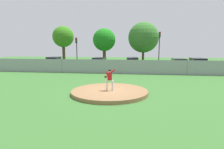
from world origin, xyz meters
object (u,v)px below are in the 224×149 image
(traffic_cone_orange, at_px, (145,69))
(traffic_light_near, at_px, (77,47))
(parked_car_burgundy, at_px, (179,65))
(traffic_light_far, at_px, (159,43))
(parked_car_silver, at_px, (99,64))
(parked_car_slate, at_px, (54,63))
(baseball, at_px, (120,86))
(pitcher_youth, at_px, (110,78))
(parked_car_navy, at_px, (198,64))
(parked_car_champagne, at_px, (132,64))

(traffic_cone_orange, bearing_deg, traffic_light_near, 156.67)
(parked_car_burgundy, bearing_deg, traffic_light_near, 165.43)
(traffic_cone_orange, bearing_deg, traffic_light_far, 65.64)
(traffic_cone_orange, relative_size, traffic_light_far, 0.10)
(traffic_cone_orange, bearing_deg, parked_car_silver, 174.63)
(parked_car_silver, bearing_deg, parked_car_slate, 176.13)
(parked_car_slate, bearing_deg, baseball, -49.52)
(pitcher_youth, xyz_separation_m, traffic_cone_orange, (3.00, 13.66, -0.90))
(parked_car_navy, relative_size, traffic_light_far, 0.81)
(traffic_light_far, bearing_deg, pitcher_youth, -105.84)
(parked_car_silver, distance_m, traffic_cone_orange, 6.71)
(parked_car_champagne, xyz_separation_m, traffic_cone_orange, (1.88, -1.25, -0.58))
(traffic_cone_orange, distance_m, traffic_light_near, 12.89)
(parked_car_champagne, bearing_deg, baseball, -92.11)
(baseball, xyz_separation_m, traffic_light_far, (4.73, 17.60, 3.53))
(parked_car_champagne, distance_m, parked_car_navy, 9.18)
(baseball, bearing_deg, traffic_light_near, 117.71)
(pitcher_youth, bearing_deg, parked_car_champagne, 85.70)
(pitcher_youth, distance_m, parked_car_slate, 18.38)
(baseball, xyz_separation_m, parked_car_champagne, (0.50, 13.66, 0.56))
(traffic_cone_orange, bearing_deg, baseball, -100.86)
(traffic_light_far, bearing_deg, parked_car_silver, -153.10)
(parked_car_champagne, xyz_separation_m, traffic_light_far, (4.23, 3.94, 2.97))
(baseball, height_order, traffic_light_near, traffic_light_near)
(parked_car_slate, relative_size, traffic_light_near, 0.89)
(parked_car_silver, bearing_deg, traffic_cone_orange, -5.37)
(parked_car_slate, height_order, traffic_light_near, traffic_light_near)
(baseball, height_order, traffic_light_far, traffic_light_far)
(baseball, distance_m, parked_car_champagne, 13.68)
(parked_car_champagne, bearing_deg, traffic_light_near, 158.94)
(parked_car_silver, height_order, traffic_cone_orange, parked_car_silver)
(pitcher_youth, distance_m, traffic_light_far, 19.78)
(parked_car_slate, distance_m, traffic_cone_orange, 13.98)
(baseball, distance_m, parked_car_burgundy, 14.94)
(parked_car_navy, bearing_deg, pitcher_youth, -124.50)
(parked_car_navy, relative_size, traffic_light_near, 0.95)
(pitcher_youth, bearing_deg, traffic_light_far, 74.16)
(parked_car_champagne, relative_size, traffic_light_near, 1.00)
(pitcher_youth, height_order, traffic_light_near, traffic_light_near)
(pitcher_youth, xyz_separation_m, parked_car_navy, (10.30, 14.99, -0.33))
(parked_car_silver, distance_m, traffic_light_near, 6.95)
(parked_car_burgundy, bearing_deg, parked_car_slate, 178.91)
(parked_car_navy, bearing_deg, parked_car_slate, -179.42)
(baseball, bearing_deg, traffic_cone_orange, 79.14)
(pitcher_youth, relative_size, parked_car_champagne, 0.32)
(baseball, xyz_separation_m, parked_car_silver, (-4.27, 13.03, 0.55))
(baseball, relative_size, traffic_cone_orange, 0.13)
(baseball, height_order, parked_car_silver, parked_car_silver)
(baseball, relative_size, parked_car_burgundy, 0.02)
(traffic_cone_orange, height_order, traffic_light_near, traffic_light_near)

